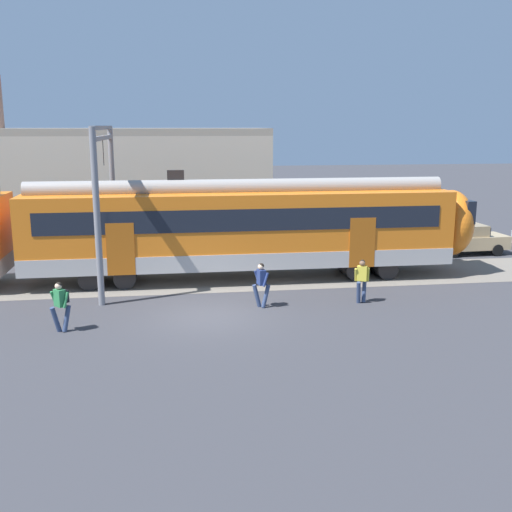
% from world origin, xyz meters
% --- Properties ---
extents(ground_plane, '(160.00, 160.00, 0.00)m').
position_xyz_m(ground_plane, '(0.00, 0.00, 0.00)').
color(ground_plane, '#38383D').
extents(commuter_train, '(38.05, 3.07, 4.73)m').
position_xyz_m(commuter_train, '(-6.79, 5.12, 2.25)').
color(commuter_train, '#B2ADA8').
rests_on(commuter_train, ground).
extents(pedestrian_green, '(0.69, 0.50, 1.67)m').
position_xyz_m(pedestrian_green, '(-4.79, -0.94, 0.99)').
color(pedestrian_green, navy).
rests_on(pedestrian_green, ground).
extents(pedestrian_navy, '(0.69, 0.54, 1.67)m').
position_xyz_m(pedestrian_navy, '(1.99, 0.79, 0.96)').
color(pedestrian_navy, navy).
rests_on(pedestrian_navy, ground).
extents(pedestrian_yellow, '(0.65, 0.57, 1.67)m').
position_xyz_m(pedestrian_yellow, '(5.80, 0.83, 0.96)').
color(pedestrian_yellow, navy).
rests_on(pedestrian_yellow, ground).
extents(parked_car_tan, '(4.08, 1.91, 1.54)m').
position_xyz_m(parked_car_tan, '(13.97, 8.59, 0.78)').
color(parked_car_tan, tan).
rests_on(parked_car_tan, ground).
extents(catenary_gantry, '(0.24, 6.64, 6.53)m').
position_xyz_m(catenary_gantry, '(-3.85, 5.12, 4.31)').
color(catenary_gantry, gray).
rests_on(catenary_gantry, ground).
extents(background_building, '(18.31, 5.00, 9.20)m').
position_xyz_m(background_building, '(-4.81, 14.80, 3.21)').
color(background_building, beige).
rests_on(background_building, ground).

